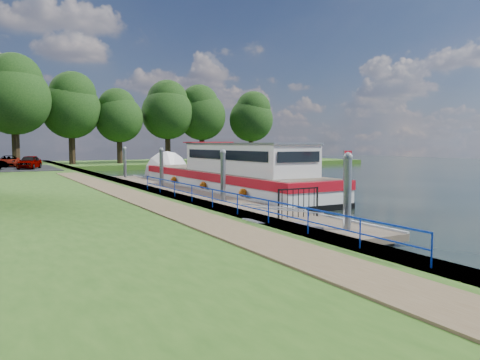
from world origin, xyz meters
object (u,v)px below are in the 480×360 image
barge (223,176)px  car_a (29,162)px  car_d (8,161)px  pontoon (188,196)px

barge → car_a: bearing=116.6°
barge → car_d: 28.05m
pontoon → barge: size_ratio=1.42×
pontoon → car_a: car_a is taller
pontoon → car_d: (-8.01, 28.09, 1.22)m
barge → car_d: (-11.61, 25.53, 0.31)m
car_d → pontoon: bearing=-64.4°
pontoon → car_a: size_ratio=8.04×
pontoon → car_d: car_d is taller
pontoon → car_d: size_ratio=7.34×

